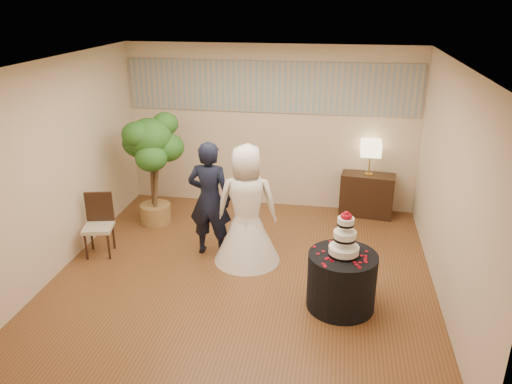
% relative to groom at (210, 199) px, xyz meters
% --- Properties ---
extents(floor, '(5.00, 5.00, 0.00)m').
position_rel_groom_xyz_m(floor, '(0.58, -0.53, -0.85)').
color(floor, brown).
rests_on(floor, ground).
extents(ceiling, '(5.00, 5.00, 0.00)m').
position_rel_groom_xyz_m(ceiling, '(0.58, -0.53, 1.95)').
color(ceiling, white).
rests_on(ceiling, wall_back).
extents(wall_back, '(5.00, 0.06, 2.80)m').
position_rel_groom_xyz_m(wall_back, '(0.58, 1.97, 0.55)').
color(wall_back, beige).
rests_on(wall_back, ground).
extents(wall_front, '(5.00, 0.06, 2.80)m').
position_rel_groom_xyz_m(wall_front, '(0.58, -3.03, 0.55)').
color(wall_front, beige).
rests_on(wall_front, ground).
extents(wall_left, '(0.06, 5.00, 2.80)m').
position_rel_groom_xyz_m(wall_left, '(-1.92, -0.53, 0.55)').
color(wall_left, beige).
rests_on(wall_left, ground).
extents(wall_right, '(0.06, 5.00, 2.80)m').
position_rel_groom_xyz_m(wall_right, '(3.08, -0.53, 0.55)').
color(wall_right, beige).
rests_on(wall_right, ground).
extents(mural_border, '(4.90, 0.02, 0.85)m').
position_rel_groom_xyz_m(mural_border, '(0.58, 1.95, 1.25)').
color(mural_border, '#9A9C93').
rests_on(mural_border, wall_back).
extents(groom, '(0.63, 0.42, 1.69)m').
position_rel_groom_xyz_m(groom, '(0.00, 0.00, 0.00)').
color(groom, black).
rests_on(groom, floor).
extents(bride, '(1.04, 1.04, 1.71)m').
position_rel_groom_xyz_m(bride, '(0.55, -0.12, 0.01)').
color(bride, white).
rests_on(bride, floor).
extents(cake_table, '(1.01, 1.01, 0.70)m').
position_rel_groom_xyz_m(cake_table, '(1.88, -1.06, -0.49)').
color(cake_table, black).
rests_on(cake_table, floor).
extents(wedding_cake, '(0.36, 0.36, 0.56)m').
position_rel_groom_xyz_m(wedding_cake, '(1.88, -1.06, 0.14)').
color(wedding_cake, white).
rests_on(wedding_cake, cake_table).
extents(console, '(0.92, 0.49, 0.73)m').
position_rel_groom_xyz_m(console, '(2.28, 1.75, -0.48)').
color(console, black).
rests_on(console, floor).
extents(table_lamp, '(0.33, 0.33, 0.58)m').
position_rel_groom_xyz_m(table_lamp, '(2.28, 1.75, 0.18)').
color(table_lamp, '#F6E4A2').
rests_on(table_lamp, console).
extents(ficus_tree, '(1.23, 1.23, 1.86)m').
position_rel_groom_xyz_m(ficus_tree, '(-1.17, 0.86, 0.08)').
color(ficus_tree, '#2A611E').
rests_on(ficus_tree, floor).
extents(side_chair, '(0.50, 0.51, 0.90)m').
position_rel_groom_xyz_m(side_chair, '(-1.58, -0.31, -0.40)').
color(side_chair, black).
rests_on(side_chair, floor).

